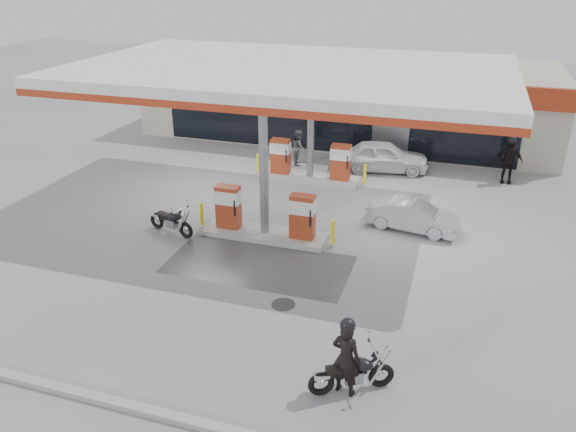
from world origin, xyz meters
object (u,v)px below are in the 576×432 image
Objects in this scene: pump_island_near at (265,218)px; pump_island_far at (310,165)px; biker_walking at (508,161)px; biker_main at (346,358)px; main_motorcycle at (353,374)px; parked_motorcycle at (172,222)px; attendant at (299,147)px; hatchback_silver at (413,216)px; parked_car_left at (259,127)px; sedan_white at (384,156)px.

pump_island_near is 6.00m from pump_island_far.
biker_walking is (8.45, 2.31, 0.31)m from pump_island_far.
biker_main is 15.79m from biker_walking.
parked_motorcycle is (-7.96, 6.07, -0.00)m from main_motorcycle.
attendant reaches higher than hatchback_silver.
biker_main is at bearing -138.39° from parked_car_left.
pump_island_far is 13.73m from biker_main.
parked_car_left is (-9.14, 18.32, 0.11)m from main_motorcycle.
attendant reaches higher than parked_car_left.
attendant reaches higher than parked_motorcycle.
sedan_white is (2.97, 8.20, -0.00)m from pump_island_near.
pump_island_far is 1.23× the size of sedan_white.
attendant is (-1.09, 7.85, 0.15)m from pump_island_near.
biker_main is 0.57× the size of hatchback_silver.
biker_walking is (3.45, 6.11, 0.46)m from hatchback_silver.
attendant is at bearing 91.40° from parked_motorcycle.
pump_island_far reaches higher than main_motorcycle.
hatchback_silver is at bearing -37.27° from pump_island_far.
hatchback_silver is at bearing -80.22° from biker_main.
pump_island_far reaches higher than sedan_white.
biker_main is at bearing -57.33° from pump_island_near.
hatchback_silver is at bearing 58.81° from main_motorcycle.
biker_main is 0.46× the size of sedan_white.
pump_island_far is 2.72× the size of main_motorcycle.
biker_main reaches higher than attendant.
parked_car_left reaches higher than main_motorcycle.
biker_walking is (11.76, 9.12, 0.55)m from parked_motorcycle.
pump_island_near is at bearing 150.83° from sedan_white.
biker_main reaches higher than parked_motorcycle.
parked_motorcycle is 1.00× the size of biker_walking.
pump_island_near is 2.70× the size of biker_main.
hatchback_silver is at bearing -170.61° from sedan_white.
pump_island_far is at bearing -170.04° from attendant.
pump_island_far is 1.53× the size of hatchback_silver.
parked_motorcycle is (-3.31, -6.81, -0.24)m from pump_island_far.
hatchback_silver is (8.31, 3.01, 0.08)m from parked_motorcycle.
main_motorcycle is 9.08m from hatchback_silver.
attendant is at bearing 55.96° from hatchback_silver.
biker_main is 15.25m from sedan_white.
pump_island_far is 2.70× the size of biker_main.
hatchback_silver is at bearing -118.60° from parked_car_left.
pump_island_near is 3.00× the size of attendant.
pump_island_near is 2.53× the size of parked_motorcycle.
biker_walking is at bearing 46.96° from main_motorcycle.
attendant reaches higher than main_motorcycle.
hatchback_silver is 0.83× the size of parked_car_left.
parked_motorcycle is 0.49× the size of sedan_white.
sedan_white is at bearing -178.86° from biker_walking.
hatchback_silver is at bearing -153.38° from attendant.
sedan_white is 1.24× the size of hatchback_silver.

